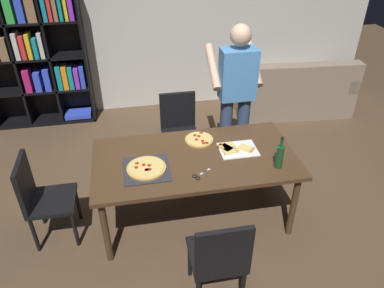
% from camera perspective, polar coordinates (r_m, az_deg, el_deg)
% --- Properties ---
extents(ground_plane, '(12.00, 12.00, 0.00)m').
position_cam_1_polar(ground_plane, '(3.95, 0.41, -10.90)').
color(ground_plane, brown).
extents(back_wall, '(6.40, 0.10, 2.80)m').
position_cam_1_polar(back_wall, '(5.56, -4.95, 19.30)').
color(back_wall, silver).
rests_on(back_wall, ground_plane).
extents(dining_table, '(1.90, 0.97, 0.75)m').
position_cam_1_polar(dining_table, '(3.50, 0.45, -2.91)').
color(dining_table, '#4C331E').
rests_on(dining_table, ground_plane).
extents(chair_near_camera, '(0.42, 0.42, 0.90)m').
position_cam_1_polar(chair_near_camera, '(2.94, 4.23, -16.88)').
color(chair_near_camera, black).
rests_on(chair_near_camera, ground_plane).
extents(chair_far_side, '(0.42, 0.42, 0.90)m').
position_cam_1_polar(chair_far_side, '(4.40, -1.98, 2.73)').
color(chair_far_side, black).
rests_on(chair_far_side, ground_plane).
extents(chair_left_end, '(0.42, 0.42, 0.90)m').
position_cam_1_polar(chair_left_end, '(3.68, -22.25, -7.32)').
color(chair_left_end, black).
rests_on(chair_left_end, ground_plane).
extents(couch, '(1.76, 0.97, 0.85)m').
position_cam_1_polar(couch, '(5.88, 15.15, 7.67)').
color(couch, gray).
rests_on(couch, ground_plane).
extents(bookshelf, '(1.40, 0.35, 1.95)m').
position_cam_1_polar(bookshelf, '(5.55, -23.31, 13.04)').
color(bookshelf, black).
rests_on(bookshelf, ground_plane).
extents(person_serving_pizza, '(0.55, 0.54, 1.75)m').
position_cam_1_polar(person_serving_pizza, '(4.10, 6.80, 7.79)').
color(person_serving_pizza, '#38476B').
rests_on(person_serving_pizza, ground_plane).
extents(pepperoni_pizza_on_tray, '(0.41, 0.41, 0.04)m').
position_cam_1_polar(pepperoni_pizza_on_tray, '(3.33, -7.03, -3.74)').
color(pepperoni_pizza_on_tray, '#2D2D33').
rests_on(pepperoni_pizza_on_tray, dining_table).
extents(pizza_slices_on_towel, '(0.37, 0.28, 0.03)m').
position_cam_1_polar(pizza_slices_on_towel, '(3.58, 6.63, -0.73)').
color(pizza_slices_on_towel, white).
rests_on(pizza_slices_on_towel, dining_table).
extents(wine_bottle, '(0.07, 0.07, 0.32)m').
position_cam_1_polar(wine_bottle, '(3.37, 13.32, -1.81)').
color(wine_bottle, '#194723').
rests_on(wine_bottle, dining_table).
extents(kitchen_scissors, '(0.19, 0.15, 0.01)m').
position_cam_1_polar(kitchen_scissors, '(3.24, 1.15, -4.81)').
color(kitchen_scissors, silver).
rests_on(kitchen_scissors, dining_table).
extents(second_pizza_plain, '(0.28, 0.28, 0.03)m').
position_cam_1_polar(second_pizza_plain, '(3.69, 1.10, 0.69)').
color(second_pizza_plain, tan).
rests_on(second_pizza_plain, dining_table).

